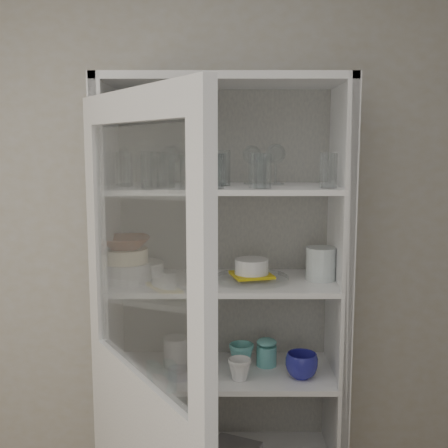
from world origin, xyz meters
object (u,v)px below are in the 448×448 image
at_px(mug_white, 240,369).
at_px(yellow_trivet, 252,275).
at_px(cupboard_door, 143,439).
at_px(teal_jar, 267,354).
at_px(terracotta_bowl, 125,243).
at_px(plate_stack_back, 141,268).
at_px(mug_blue, 302,366).
at_px(mug_teal, 241,355).
at_px(white_canister, 176,352).
at_px(goblet_0, 172,163).
at_px(white_ramekin, 252,266).
at_px(goblet_2, 252,163).
at_px(glass_platter, 252,278).
at_px(cream_bowl, 125,255).
at_px(measuring_cups, 180,373).
at_px(goblet_1, 197,163).
at_px(grey_bowl_stack, 321,264).
at_px(goblet_3, 276,162).
at_px(plate_stack_front, 126,272).
at_px(pantry_cabinet, 224,346).

bearing_deg(mug_white, yellow_trivet, 42.03).
bearing_deg(cupboard_door, teal_jar, 113.63).
bearing_deg(terracotta_bowl, plate_stack_back, 73.14).
bearing_deg(mug_blue, teal_jar, 140.17).
relative_size(mug_teal, white_canister, 0.84).
bearing_deg(goblet_0, white_ramekin, -21.42).
xyz_separation_m(goblet_2, mug_teal, (-0.04, -0.06, -0.84)).
bearing_deg(goblet_2, mug_white, -104.99).
bearing_deg(terracotta_bowl, white_canister, 20.73).
xyz_separation_m(teal_jar, white_canister, (-0.40, -0.01, 0.01)).
relative_size(goblet_0, glass_platter, 0.58).
xyz_separation_m(cream_bowl, glass_platter, (0.53, 0.03, -0.10)).
relative_size(mug_white, measuring_cups, 0.97).
bearing_deg(mug_blue, glass_platter, 163.36).
xyz_separation_m(cupboard_door, terracotta_bowl, (-0.14, 0.56, 0.56)).
bearing_deg(yellow_trivet, mug_blue, -20.61).
xyz_separation_m(goblet_1, mug_white, (0.18, -0.19, -0.84)).
distance_m(goblet_0, grey_bowl_stack, 0.77).
xyz_separation_m(goblet_0, goblet_3, (0.45, -0.05, 0.00)).
bearing_deg(teal_jar, goblet_1, 174.05).
height_order(plate_stack_front, plate_stack_back, plate_stack_front).
distance_m(white_ramekin, measuring_cups, 0.54).
bearing_deg(goblet_2, white_ramekin, -91.43).
relative_size(goblet_3, mug_white, 1.93).
height_order(goblet_1, white_ramekin, goblet_1).
bearing_deg(yellow_trivet, cupboard_door, -122.75).
height_order(plate_stack_front, mug_teal, plate_stack_front).
relative_size(goblet_0, mug_white, 1.87).
xyz_separation_m(pantry_cabinet, mug_teal, (0.08, -0.03, -0.03)).
height_order(mug_blue, white_canister, white_canister).
relative_size(plate_stack_back, mug_white, 2.09).
bearing_deg(pantry_cabinet, cream_bowl, -165.22).
height_order(goblet_0, goblet_3, goblet_3).
xyz_separation_m(goblet_3, grey_bowl_stack, (0.19, -0.07, -0.42)).
xyz_separation_m(white_ramekin, mug_teal, (-0.04, 0.04, -0.41)).
relative_size(plate_stack_front, mug_teal, 1.94).
height_order(white_ramekin, measuring_cups, white_ramekin).
relative_size(goblet_0, plate_stack_back, 0.89).
bearing_deg(measuring_cups, grey_bowl_stack, 8.56).
bearing_deg(goblet_3, goblet_0, 173.36).
relative_size(plate_stack_back, teal_jar, 1.92).
xyz_separation_m(pantry_cabinet, plate_stack_front, (-0.41, -0.11, 0.36)).
bearing_deg(glass_platter, yellow_trivet, 0.00).
bearing_deg(mug_blue, grey_bowl_stack, 49.77).
distance_m(teal_jar, measuring_cups, 0.40).
height_order(cupboard_door, goblet_1, cupboard_door).
bearing_deg(cream_bowl, plate_stack_back, 73.14).
height_order(goblet_0, terracotta_bowl, goblet_0).
bearing_deg(terracotta_bowl, goblet_0, 42.54).
distance_m(goblet_0, mug_white, 0.93).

